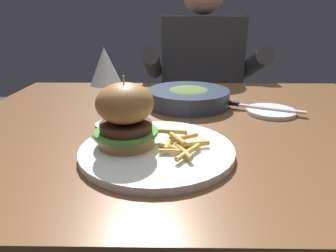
# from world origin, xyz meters

# --- Properties ---
(dining_table) EXTENTS (1.14, 0.86, 0.74)m
(dining_table) POSITION_xyz_m (0.00, 0.00, 0.64)
(dining_table) COLOR brown
(dining_table) RESTS_ON ground
(main_plate) EXTENTS (0.29, 0.29, 0.01)m
(main_plate) POSITION_xyz_m (-0.07, -0.19, 0.75)
(main_plate) COLOR white
(main_plate) RESTS_ON dining_table
(burger_sandwich) EXTENTS (0.12, 0.12, 0.13)m
(burger_sandwich) POSITION_xyz_m (-0.13, -0.18, 0.81)
(burger_sandwich) COLOR #B78447
(burger_sandwich) RESTS_ON main_plate
(fries_pile) EXTENTS (0.10, 0.11, 0.03)m
(fries_pile) POSITION_xyz_m (-0.03, -0.20, 0.76)
(fries_pile) COLOR #EABC5B
(fries_pile) RESTS_ON main_plate
(wine_glass) EXTENTS (0.07, 0.07, 0.18)m
(wine_glass) POSITION_xyz_m (-0.19, -0.04, 0.87)
(wine_glass) COLOR silver
(wine_glass) RESTS_ON dining_table
(bread_plate) EXTENTS (0.13, 0.13, 0.01)m
(bread_plate) POSITION_xyz_m (0.22, 0.06, 0.74)
(bread_plate) COLOR white
(bread_plate) RESTS_ON dining_table
(table_knife) EXTENTS (0.22, 0.11, 0.01)m
(table_knife) POSITION_xyz_m (0.17, 0.08, 0.75)
(table_knife) COLOR silver
(table_knife) RESTS_ON bread_plate
(soup_bowl) EXTENTS (0.23, 0.23, 0.05)m
(soup_bowl) POSITION_xyz_m (0.00, 0.13, 0.77)
(soup_bowl) COLOR #2D384C
(soup_bowl) RESTS_ON dining_table
(diner_person) EXTENTS (0.51, 0.36, 1.18)m
(diner_person) POSITION_xyz_m (0.09, 0.71, 0.56)
(diner_person) COLOR #282833
(diner_person) RESTS_ON ground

